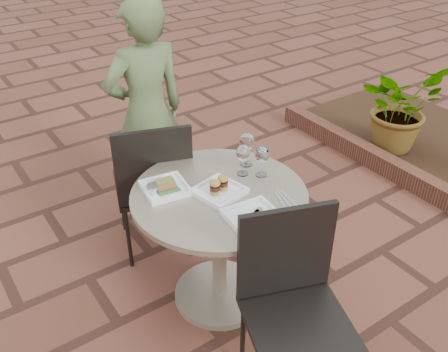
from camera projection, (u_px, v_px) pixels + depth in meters
ground at (283, 305)px, 2.85m from camera, size 60.00×60.00×0.00m
cafe_table at (219, 231)px, 2.65m from camera, size 0.90×0.90×0.73m
chair_far at (153, 180)px, 2.95m from camera, size 0.56×0.56×0.93m
chair_near at (292, 292)px, 2.19m from camera, size 0.56×0.56×0.93m
diner at (147, 113)px, 3.23m from camera, size 0.56×0.38×1.51m
plate_salmon at (165, 187)px, 2.53m from camera, size 0.25×0.25×0.06m
plate_sliders at (219, 189)px, 2.50m from camera, size 0.26×0.26×0.14m
plate_tuna at (254, 217)px, 2.32m from camera, size 0.26×0.26×0.03m
wine_glass_right at (262, 155)px, 2.59m from camera, size 0.07×0.07×0.17m
wine_glass_mid at (243, 154)px, 2.60m from camera, size 0.07×0.07×0.17m
wine_glass_far at (247, 143)px, 2.68m from camera, size 0.08×0.08×0.19m
steel_ramekin at (153, 189)px, 2.50m from camera, size 0.09×0.09×0.05m
cutlery_set at (286, 201)px, 2.46m from camera, size 0.13×0.21×0.00m
planter_curb at (420, 183)px, 3.78m from camera, size 0.12×3.00×0.15m
potted_plant_a at (400, 106)px, 4.09m from camera, size 0.69×0.60×0.75m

